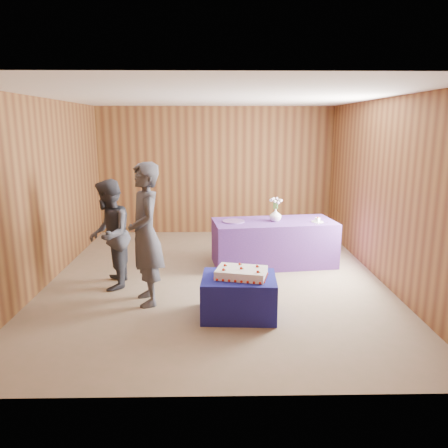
{
  "coord_description": "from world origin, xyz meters",
  "views": [
    {
      "loc": [
        0.0,
        -6.38,
        2.31
      ],
      "look_at": [
        0.13,
        0.1,
        0.84
      ],
      "focal_mm": 35.0,
      "sensor_mm": 36.0,
      "label": 1
    }
  ],
  "objects_px": {
    "guest_left": "(146,235)",
    "guest_right": "(109,235)",
    "serving_table": "(274,243)",
    "sheet_cake": "(241,273)",
    "cake_table": "(239,296)",
    "vase": "(275,215)"
  },
  "relations": [
    {
      "from": "cake_table",
      "to": "guest_right",
      "type": "bearing_deg",
      "value": 154.1
    },
    {
      "from": "vase",
      "to": "guest_left",
      "type": "bearing_deg",
      "value": -140.05
    },
    {
      "from": "sheet_cake",
      "to": "guest_left",
      "type": "bearing_deg",
      "value": 174.15
    },
    {
      "from": "serving_table",
      "to": "sheet_cake",
      "type": "bearing_deg",
      "value": -115.37
    },
    {
      "from": "serving_table",
      "to": "guest_right",
      "type": "distance_m",
      "value": 2.73
    },
    {
      "from": "sheet_cake",
      "to": "guest_right",
      "type": "bearing_deg",
      "value": 164.96
    },
    {
      "from": "serving_table",
      "to": "guest_right",
      "type": "xyz_separation_m",
      "value": [
        -2.49,
        -1.03,
        0.41
      ]
    },
    {
      "from": "serving_table",
      "to": "guest_left",
      "type": "distance_m",
      "value": 2.53
    },
    {
      "from": "cake_table",
      "to": "vase",
      "type": "bearing_deg",
      "value": 73.9
    },
    {
      "from": "serving_table",
      "to": "guest_left",
      "type": "bearing_deg",
      "value": -146.91
    },
    {
      "from": "vase",
      "to": "guest_right",
      "type": "height_order",
      "value": "guest_right"
    },
    {
      "from": "guest_left",
      "to": "guest_right",
      "type": "xyz_separation_m",
      "value": [
        -0.61,
        0.57,
        -0.14
      ]
    },
    {
      "from": "sheet_cake",
      "to": "guest_right",
      "type": "distance_m",
      "value": 2.1
    },
    {
      "from": "cake_table",
      "to": "vase",
      "type": "relative_size",
      "value": 4.35
    },
    {
      "from": "guest_left",
      "to": "guest_right",
      "type": "relative_size",
      "value": 1.18
    },
    {
      "from": "serving_table",
      "to": "guest_right",
      "type": "relative_size",
      "value": 1.27
    },
    {
      "from": "vase",
      "to": "guest_left",
      "type": "relative_size",
      "value": 0.11
    },
    {
      "from": "sheet_cake",
      "to": "vase",
      "type": "distance_m",
      "value": 2.16
    },
    {
      "from": "vase",
      "to": "guest_left",
      "type": "xyz_separation_m",
      "value": [
        -1.9,
        -1.59,
        0.08
      ]
    },
    {
      "from": "cake_table",
      "to": "vase",
      "type": "distance_m",
      "value": 2.22
    },
    {
      "from": "guest_left",
      "to": "vase",
      "type": "bearing_deg",
      "value": 111.33
    },
    {
      "from": "cake_table",
      "to": "serving_table",
      "type": "xyz_separation_m",
      "value": [
        0.69,
        2.03,
        0.12
      ]
    }
  ]
}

